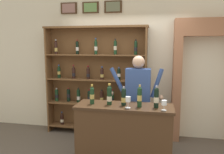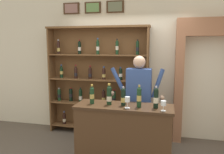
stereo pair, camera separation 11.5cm
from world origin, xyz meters
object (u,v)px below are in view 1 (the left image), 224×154
object	(u,v)px
shopkeeper	(138,93)
tasting_bottle_grappa	(156,97)
tasting_bottle_vin_santo	(109,95)
wine_shelf	(96,79)
tasting_bottle_rosso	(140,96)
tasting_bottle_brunello	(92,95)
wine_glass_spare	(164,103)
tasting_bottle_chianti	(124,97)
tasting_counter	(124,136)
wine_glass_right	(128,100)

from	to	relation	value
shopkeeper	tasting_bottle_grappa	bearing A→B (deg)	-61.88
tasting_bottle_vin_santo	tasting_bottle_grappa	distance (m)	0.70
wine_shelf	tasting_bottle_rosso	bearing A→B (deg)	-51.43
wine_shelf	tasting_bottle_brunello	xyz separation A→B (m)	(0.28, -1.25, -0.05)
shopkeeper	tasting_bottle_grappa	distance (m)	0.68
tasting_bottle_vin_santo	wine_glass_spare	world-z (taller)	tasting_bottle_vin_santo
tasting_bottle_chianti	shopkeeper	bearing A→B (deg)	74.00
tasting_bottle_brunello	tasting_counter	bearing A→B (deg)	1.22
tasting_counter	tasting_bottle_grappa	distance (m)	0.80
wine_shelf	tasting_counter	bearing A→B (deg)	-57.72
tasting_counter	wine_glass_spare	distance (m)	0.85
tasting_counter	shopkeeper	bearing A→B (deg)	74.65
tasting_bottle_rosso	wine_glass_right	size ratio (longest dim) A/B	1.96
wine_glass_right	wine_glass_spare	xyz separation A→B (m)	(0.51, -0.02, -0.02)
shopkeeper	tasting_bottle_grappa	world-z (taller)	shopkeeper
tasting_bottle_chianti	tasting_bottle_grappa	world-z (taller)	tasting_bottle_grappa
wine_shelf	tasting_counter	world-z (taller)	wine_shelf
tasting_bottle_brunello	tasting_bottle_chianti	distance (m)	0.49
wine_shelf	tasting_bottle_vin_santo	world-z (taller)	wine_shelf
wine_glass_right	shopkeeper	bearing A→B (deg)	83.50
tasting_bottle_chianti	wine_glass_right	bearing A→B (deg)	-57.24
tasting_counter	wine_glass_right	bearing A→B (deg)	-59.14
shopkeeper	wine_shelf	bearing A→B (deg)	144.53
wine_glass_right	wine_glass_spare	bearing A→B (deg)	-2.72
wine_shelf	wine_glass_right	size ratio (longest dim) A/B	13.44
tasting_bottle_chianti	wine_glass_right	distance (m)	0.16
tasting_bottle_vin_santo	tasting_bottle_chianti	size ratio (longest dim) A/B	1.13
shopkeeper	tasting_bottle_brunello	world-z (taller)	shopkeeper
tasting_bottle_brunello	wine_glass_spare	world-z (taller)	tasting_bottle_brunello
tasting_counter	tasting_bottle_vin_santo	bearing A→B (deg)	179.72
tasting_bottle_chianti	tasting_bottle_grappa	xyz separation A→B (m)	(0.48, -0.03, 0.02)
shopkeeper	tasting_bottle_chianti	size ratio (longest dim) A/B	5.91
tasting_bottle_vin_santo	tasting_bottle_grappa	size ratio (longest dim) A/B	1.01
wine_shelf	tasting_bottle_brunello	distance (m)	1.28
tasting_bottle_chianti	wine_glass_spare	distance (m)	0.61
shopkeeper	wine_glass_right	xyz separation A→B (m)	(-0.08, -0.70, 0.04)
tasting_counter	tasting_bottle_brunello	xyz separation A→B (m)	(-0.50, -0.01, 0.63)
wine_glass_right	tasting_counter	bearing A→B (deg)	120.86
tasting_bottle_rosso	wine_glass_spare	xyz separation A→B (m)	(0.35, -0.12, -0.05)
tasting_bottle_grappa	wine_glass_spare	bearing A→B (deg)	-48.97
tasting_bottle_rosso	tasting_bottle_chianti	bearing A→B (deg)	171.34
tasting_bottle_grappa	wine_glass_right	world-z (taller)	tasting_bottle_grappa
tasting_counter	wine_glass_spare	world-z (taller)	wine_glass_spare
tasting_bottle_vin_santo	tasting_bottle_grappa	xyz separation A→B (m)	(0.70, -0.03, 0.00)
tasting_bottle_brunello	wine_glass_right	world-z (taller)	tasting_bottle_brunello
wine_glass_right	tasting_bottle_chianti	bearing A→B (deg)	122.76
tasting_bottle_chianti	tasting_bottle_grappa	bearing A→B (deg)	-3.38
tasting_counter	tasting_bottle_vin_santo	distance (m)	0.68
tasting_bottle_chianti	wine_glass_right	size ratio (longest dim) A/B	1.72
tasting_bottle_brunello	tasting_bottle_vin_santo	bearing A→B (deg)	2.48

